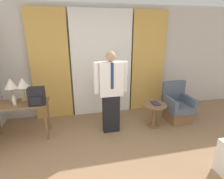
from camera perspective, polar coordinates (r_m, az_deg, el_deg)
wall_back at (r=4.51m, az=-3.55°, el=9.15°), size 10.00×0.06×2.70m
curtain_sheer_center at (r=4.39m, az=-3.26°, el=8.11°), size 1.49×0.06×2.58m
curtain_drape_left at (r=4.37m, az=-19.46°, el=7.02°), size 0.88×0.06×2.58m
curtain_drape_right at (r=4.74m, az=11.69°, el=8.54°), size 0.88×0.06×2.58m
desk at (r=3.90m, az=-28.05°, el=-5.66°), size 1.12×0.53×0.75m
table_lamp_left at (r=3.90m, az=-30.17°, el=1.39°), size 0.24×0.24×0.47m
table_lamp_right at (r=3.84m, az=-27.07°, el=1.64°), size 0.24×0.24×0.47m
bottle_near_edge at (r=3.78m, az=-29.27°, el=-3.28°), size 0.07×0.07×0.20m
backpack at (r=3.58m, az=-23.39°, el=-2.06°), size 0.29×0.22×0.34m
person at (r=3.57m, az=-0.35°, el=-0.34°), size 0.69×0.23×1.72m
armchair at (r=4.53m, az=20.46°, el=-5.38°), size 0.58×0.64×0.93m
side_table at (r=4.08m, az=13.68°, el=-6.93°), size 0.53×0.53×0.54m
book at (r=4.03m, az=14.01°, el=-4.40°), size 0.14×0.23×0.03m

